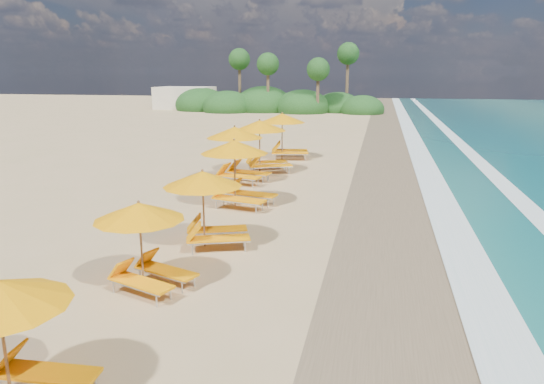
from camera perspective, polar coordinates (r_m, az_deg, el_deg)
ground at (r=15.66m, az=0.00°, el=-4.27°), size 160.00×160.00×0.00m
wet_sand at (r=15.36m, az=14.80°, el=-5.08°), size 4.00×160.00×0.01m
surf_foam at (r=15.74m, az=24.71°, el=-5.37°), size 4.00×160.00×0.01m
station_1 at (r=8.26m, az=-27.38°, el=-14.34°), size 2.28×2.13×2.05m
station_2 at (r=11.54m, az=-14.15°, el=-5.33°), size 2.62×2.57×2.04m
station_3 at (r=13.97m, az=-7.11°, el=-1.29°), size 2.85×2.80×2.21m
station_4 at (r=18.05m, az=-3.74°, el=2.65°), size 3.02×2.91×2.48m
station_5 at (r=21.98m, az=-3.79°, el=4.70°), size 3.10×2.99×2.53m
station_6 at (r=24.24m, az=-0.94°, el=5.65°), size 3.40×3.37×2.60m
station_7 at (r=28.10m, az=1.57°, el=6.74°), size 3.13×3.00×2.60m
treeline at (r=61.61m, az=-0.08°, el=10.04°), size 25.80×8.80×9.74m
beach_building at (r=67.52m, az=-9.85°, el=10.50°), size 7.00×5.00×2.80m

